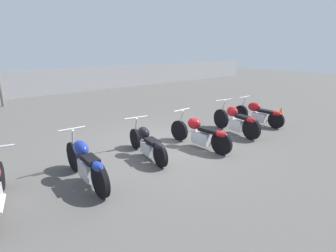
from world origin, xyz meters
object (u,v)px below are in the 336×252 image
object	(u,v)px
motorcycle_slot_1	(86,163)
motorcycle_slot_5	(259,113)
traffic_cone_near	(281,113)
motorcycle_slot_3	(200,133)
motorcycle_slot_2	(147,143)
motorcycle_slot_4	(236,121)

from	to	relation	value
motorcycle_slot_1	motorcycle_slot_5	distance (m)	6.77
motorcycle_slot_1	traffic_cone_near	distance (m)	7.99
motorcycle_slot_5	motorcycle_slot_3	bearing A→B (deg)	-174.53
motorcycle_slot_2	motorcycle_slot_4	distance (m)	3.40
motorcycle_slot_3	motorcycle_slot_5	distance (m)	3.46
motorcycle_slot_3	motorcycle_slot_5	xyz separation A→B (m)	(3.45, 0.19, -0.01)
motorcycle_slot_5	motorcycle_slot_2	bearing A→B (deg)	179.70
motorcycle_slot_3	motorcycle_slot_4	bearing A→B (deg)	0.72
motorcycle_slot_5	traffic_cone_near	size ratio (longest dim) A/B	3.81
motorcycle_slot_2	traffic_cone_near	bearing A→B (deg)	5.89
motorcycle_slot_1	traffic_cone_near	xyz separation A→B (m)	(7.98, -0.26, -0.18)
motorcycle_slot_2	motorcycle_slot_3	distance (m)	1.60
motorcycle_slot_5	motorcycle_slot_4	bearing A→B (deg)	-173.67
motorcycle_slot_3	motorcycle_slot_1	bearing A→B (deg)	175.17
motorcycle_slot_4	motorcycle_slot_5	distance (m)	1.62
motorcycle_slot_4	motorcycle_slot_2	bearing A→B (deg)	-173.75
motorcycle_slot_1	motorcycle_slot_3	size ratio (longest dim) A/B	0.98
motorcycle_slot_1	motorcycle_slot_2	world-z (taller)	motorcycle_slot_1
motorcycle_slot_2	traffic_cone_near	xyz separation A→B (m)	(6.21, -0.49, -0.12)
motorcycle_slot_3	motorcycle_slot_5	world-z (taller)	motorcycle_slot_3
motorcycle_slot_2	traffic_cone_near	size ratio (longest dim) A/B	3.67
motorcycle_slot_1	motorcycle_slot_5	world-z (taller)	motorcycle_slot_1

